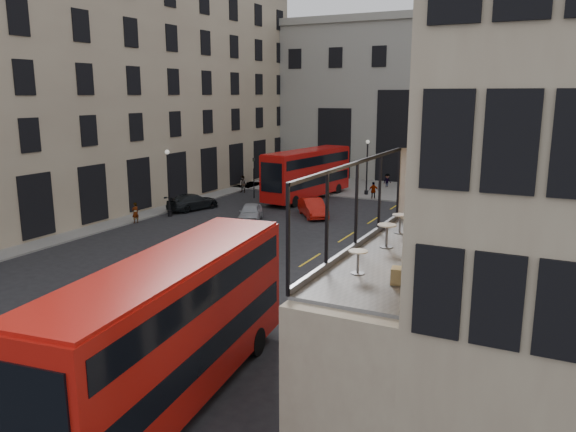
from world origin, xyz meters
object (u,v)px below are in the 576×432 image
at_px(car_a, 250,213).
at_px(bicycle, 241,249).
at_px(traffic_light_far, 254,172).
at_px(cafe_table_mid, 387,232).
at_px(pedestrian_b, 387,181).
at_px(cafe_chair_a, 400,275).
at_px(cafe_chair_d, 438,232).
at_px(cafe_table_far, 400,221).
at_px(bus_near, 173,323).
at_px(traffic_light_near, 326,222).
at_px(car_c, 193,202).
at_px(cafe_table_near, 358,258).
at_px(pedestrian_c, 373,191).
at_px(cafe_chair_b, 420,246).
at_px(pedestrian_a, 243,184).
at_px(cyclist, 226,243).
at_px(cafe_chair_c, 432,251).
at_px(bus_far, 307,172).
at_px(pedestrian_e, 135,213).
at_px(car_b, 313,208).
at_px(street_lamp_a, 169,187).
at_px(street_lamp_b, 367,171).
at_px(pedestrian_d, 509,200).

height_order(car_a, bicycle, car_a).
relative_size(traffic_light_far, cafe_table_mid, 4.86).
bearing_deg(pedestrian_b, cafe_chair_a, -132.18).
bearing_deg(cafe_chair_d, cafe_table_far, 171.25).
bearing_deg(bus_near, traffic_light_near, 95.36).
distance_m(car_c, cafe_table_near, 33.10).
distance_m(pedestrian_c, cafe_chair_b, 34.28).
bearing_deg(cafe_chair_a, cafe_chair_b, 93.58).
distance_m(bicycle, pedestrian_a, 22.30).
relative_size(cyclist, cafe_chair_b, 1.91).
relative_size(cafe_table_near, cafe_chair_d, 0.80).
relative_size(cafe_chair_b, cafe_chair_c, 1.04).
bearing_deg(bus_far, pedestrian_e, -116.82).
xyz_separation_m(cafe_table_mid, cafe_table_far, (-0.13, 2.10, -0.05)).
distance_m(traffic_light_far, cyclist, 19.73).
bearing_deg(pedestrian_a, cafe_table_mid, -48.87).
xyz_separation_m(traffic_light_near, pedestrian_c, (-3.69, 20.17, -1.59)).
bearing_deg(pedestrian_e, cafe_chair_d, 76.35).
distance_m(car_b, cyclist, 12.84).
bearing_deg(traffic_light_near, cafe_chair_a, -60.84).
distance_m(street_lamp_a, cafe_chair_c, 30.62).
distance_m(pedestrian_b, pedestrian_e, 27.00).
distance_m(traffic_light_near, bicycle, 5.54).
relative_size(pedestrian_b, cafe_chair_b, 1.64).
xyz_separation_m(car_b, pedestrian_b, (1.34, 15.91, 0.05)).
relative_size(traffic_light_far, cafe_chair_b, 4.06).
relative_size(cafe_chair_a, cafe_chair_c, 0.94).
xyz_separation_m(street_lamp_b, cafe_chair_a, (13.27, -36.82, 2.46)).
distance_m(bus_far, car_b, 7.95).
height_order(pedestrian_d, pedestrian_e, pedestrian_d).
height_order(pedestrian_b, cafe_chair_c, cafe_chair_c).
distance_m(car_c, cyclist, 14.92).
xyz_separation_m(cafe_table_near, cafe_chair_a, (1.30, -0.32, -0.20)).
distance_m(pedestrian_a, pedestrian_e, 15.12).
bearing_deg(cafe_table_near, car_b, 116.47).
bearing_deg(pedestrian_e, pedestrian_a, -168.74).
xyz_separation_m(street_lamp_a, pedestrian_b, (11.60, 20.93, -1.62)).
distance_m(street_lamp_a, bus_far, 13.61).
xyz_separation_m(bus_far, car_a, (0.02, -10.53, -1.88)).
relative_size(traffic_light_far, pedestrian_d, 2.25).
height_order(car_a, pedestrian_c, pedestrian_c).
distance_m(pedestrian_c, cafe_chair_d, 32.23).
bearing_deg(traffic_light_near, cafe_chair_d, -49.40).
bearing_deg(street_lamp_b, pedestrian_c, -54.54).
distance_m(bicycle, cafe_chair_b, 17.51).
distance_m(street_lamp_b, pedestrian_a, 12.19).
height_order(traffic_light_near, cafe_chair_c, cafe_chair_c).
relative_size(bus_near, cafe_table_mid, 15.40).
relative_size(street_lamp_b, cafe_chair_c, 5.93).
distance_m(traffic_light_near, pedestrian_e, 17.21).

